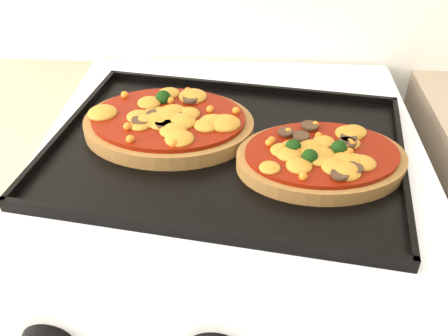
# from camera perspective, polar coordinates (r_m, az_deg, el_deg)

# --- Properties ---
(stove) EXTENTS (0.60, 0.60, 0.91)m
(stove) POSITION_cam_1_polar(r_m,az_deg,el_deg) (1.09, 0.62, -17.36)
(stove) COLOR white
(stove) RESTS_ON floor
(baking_tray) EXTENTS (0.56, 0.45, 0.02)m
(baking_tray) POSITION_cam_1_polar(r_m,az_deg,el_deg) (0.74, 0.26, 2.43)
(baking_tray) COLOR black
(baking_tray) RESTS_ON stove
(pizza_left) EXTENTS (0.27, 0.21, 0.04)m
(pizza_left) POSITION_cam_1_polar(r_m,az_deg,el_deg) (0.77, -6.37, 5.28)
(pizza_left) COLOR olive
(pizza_left) RESTS_ON baking_tray
(pizza_right) EXTENTS (0.26, 0.20, 0.03)m
(pizza_right) POSITION_cam_1_polar(r_m,az_deg,el_deg) (0.71, 11.07, 1.28)
(pizza_right) COLOR olive
(pizza_right) RESTS_ON baking_tray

